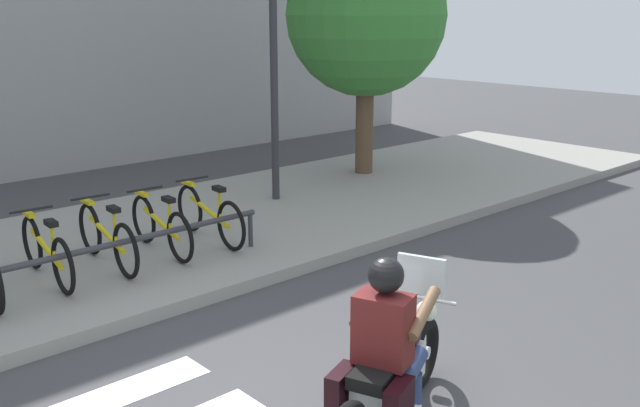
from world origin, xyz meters
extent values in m
cube|color=gray|center=(0.00, 4.86, 0.07)|extent=(24.00, 4.40, 0.15)
torus|color=black|center=(1.34, 0.00, 0.30)|extent=(0.61, 0.31, 0.61)
cylinder|color=silver|center=(1.34, 0.00, 0.30)|extent=(0.14, 0.13, 0.11)
cube|color=silver|center=(0.63, -0.26, 0.44)|extent=(0.88, 0.55, 0.28)
ellipsoid|color=black|center=(0.82, -0.19, 0.66)|extent=(0.58, 0.44, 0.22)
cube|color=black|center=(0.43, -0.33, 0.59)|extent=(0.62, 0.46, 0.10)
cube|color=black|center=(0.20, -0.18, 0.48)|extent=(0.34, 0.22, 0.28)
cube|color=black|center=(0.35, -0.60, 0.48)|extent=(0.34, 0.22, 0.28)
cylinder|color=silver|center=(1.20, -0.05, 0.86)|extent=(0.24, 0.59, 0.03)
sphere|color=white|center=(1.39, 0.02, 0.66)|extent=(0.18, 0.18, 0.18)
cube|color=silver|center=(1.23, -0.04, 1.04)|extent=(0.18, 0.39, 0.32)
cube|color=#591919|center=(0.49, -0.31, 0.89)|extent=(0.38, 0.47, 0.52)
sphere|color=black|center=(0.51, -0.30, 1.29)|extent=(0.26, 0.26, 0.26)
cylinder|color=brown|center=(0.63, -0.03, 0.97)|extent=(0.52, 0.26, 0.26)
cylinder|color=brown|center=(0.78, -0.44, 0.97)|extent=(0.52, 0.26, 0.26)
cylinder|color=navy|center=(0.57, -0.11, 0.53)|extent=(0.46, 0.28, 0.24)
cylinder|color=navy|center=(0.68, -0.07, 0.23)|extent=(0.11, 0.11, 0.45)
cylinder|color=navy|center=(0.68, -0.41, 0.53)|extent=(0.46, 0.28, 0.24)
cylinder|color=navy|center=(0.80, -0.37, 0.23)|extent=(0.11, 0.11, 0.45)
torus|color=black|center=(-0.14, 4.67, 0.47)|extent=(0.10, 0.64, 0.63)
torus|color=black|center=(-0.21, 3.63, 0.47)|extent=(0.10, 0.64, 0.63)
cylinder|color=gold|center=(-0.18, 4.15, 0.54)|extent=(0.13, 0.93, 0.25)
cylinder|color=gold|center=(-0.20, 3.89, 0.70)|extent=(0.04, 0.04, 0.39)
cube|color=black|center=(-0.20, 3.89, 0.89)|extent=(0.11, 0.21, 0.06)
cylinder|color=black|center=(-0.15, 4.56, 0.89)|extent=(0.48, 0.06, 0.03)
cube|color=gold|center=(-0.14, 4.67, 0.82)|extent=(0.10, 0.28, 0.04)
torus|color=black|center=(0.58, 4.68, 0.48)|extent=(0.10, 0.65, 0.65)
torus|color=black|center=(0.51, 3.62, 0.48)|extent=(0.10, 0.65, 0.65)
cylinder|color=gold|center=(0.54, 4.15, 0.55)|extent=(0.13, 0.95, 0.26)
cylinder|color=gold|center=(0.53, 3.88, 0.71)|extent=(0.04, 0.04, 0.40)
cube|color=black|center=(0.53, 3.88, 0.91)|extent=(0.11, 0.21, 0.06)
cylinder|color=black|center=(0.57, 4.57, 0.91)|extent=(0.48, 0.06, 0.03)
cube|color=gold|center=(0.58, 4.68, 0.83)|extent=(0.10, 0.28, 0.04)
torus|color=black|center=(1.30, 4.65, 0.47)|extent=(0.10, 0.64, 0.63)
torus|color=black|center=(1.23, 3.65, 0.47)|extent=(0.10, 0.64, 0.63)
cylinder|color=gold|center=(1.27, 4.15, 0.54)|extent=(0.12, 0.90, 0.25)
cylinder|color=gold|center=(1.25, 3.90, 0.70)|extent=(0.04, 0.04, 0.39)
cube|color=black|center=(1.25, 3.90, 0.89)|extent=(0.11, 0.21, 0.06)
cylinder|color=black|center=(1.29, 4.55, 0.89)|extent=(0.48, 0.06, 0.03)
cube|color=gold|center=(1.30, 4.65, 0.82)|extent=(0.10, 0.28, 0.04)
torus|color=black|center=(2.03, 4.68, 0.48)|extent=(0.10, 0.65, 0.65)
torus|color=black|center=(1.95, 3.61, 0.48)|extent=(0.10, 0.65, 0.65)
cylinder|color=gold|center=(1.99, 4.15, 0.55)|extent=(0.13, 0.96, 0.26)
cylinder|color=gold|center=(1.97, 3.88, 0.71)|extent=(0.04, 0.04, 0.40)
cube|color=black|center=(1.97, 3.88, 0.91)|extent=(0.11, 0.21, 0.06)
cylinder|color=black|center=(2.02, 4.58, 0.91)|extent=(0.48, 0.06, 0.03)
cube|color=gold|center=(2.03, 4.68, 0.83)|extent=(0.10, 0.28, 0.04)
cylinder|color=#333338|center=(0.18, 3.60, 0.60)|extent=(4.21, 0.07, 0.07)
cylinder|color=#333338|center=(2.24, 3.60, 0.38)|extent=(0.06, 0.06, 0.45)
cylinder|color=#2D2D33|center=(4.00, 5.26, 1.93)|extent=(0.12, 0.12, 3.87)
cylinder|color=brown|center=(6.45, 5.66, 1.00)|extent=(0.33, 0.33, 2.01)
sphere|color=#387F33|center=(6.45, 5.66, 3.01)|extent=(2.88, 2.88, 2.88)
camera|label=1|loc=(-3.02, -3.47, 3.10)|focal=40.13mm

